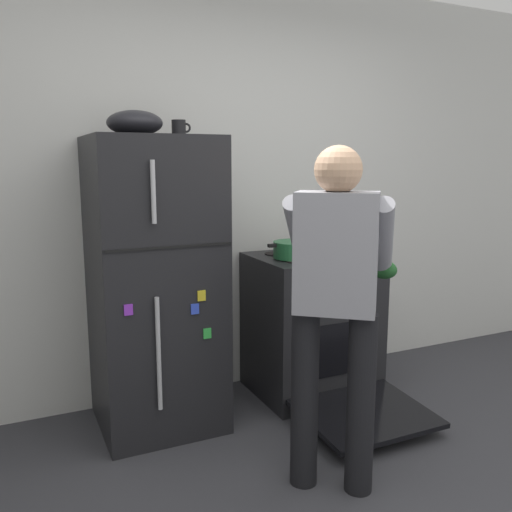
% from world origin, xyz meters
% --- Properties ---
extents(kitchen_wall_back, '(6.00, 0.10, 2.70)m').
position_xyz_m(kitchen_wall_back, '(0.00, 1.95, 1.35)').
color(kitchen_wall_back, silver).
rests_on(kitchen_wall_back, ground).
extents(refrigerator, '(0.68, 0.72, 1.67)m').
position_xyz_m(refrigerator, '(-0.53, 1.57, 0.83)').
color(refrigerator, black).
rests_on(refrigerator, ground).
extents(stove_range, '(0.76, 1.23, 0.93)m').
position_xyz_m(stove_range, '(0.52, 1.55, 0.45)').
color(stove_range, black).
rests_on(stove_range, ground).
extents(person_cook, '(0.69, 0.74, 1.60)m').
position_xyz_m(person_cook, '(0.06, 0.60, 0.96)').
color(person_cook, black).
rests_on(person_cook, ground).
extents(red_pot, '(0.37, 0.27, 0.10)m').
position_xyz_m(red_pot, '(0.36, 1.52, 0.98)').
color(red_pot, '#236638').
rests_on(red_pot, stove_range).
extents(coffee_mug, '(0.11, 0.08, 0.10)m').
position_xyz_m(coffee_mug, '(-0.35, 1.62, 1.71)').
color(coffee_mug, black).
rests_on(coffee_mug, refrigerator).
extents(pepper_mill, '(0.05, 0.05, 0.18)m').
position_xyz_m(pepper_mill, '(0.82, 1.77, 1.02)').
color(pepper_mill, brown).
rests_on(pepper_mill, stove_range).
extents(mixing_bowl, '(0.30, 0.30, 0.13)m').
position_xyz_m(mixing_bowl, '(-0.61, 1.57, 1.73)').
color(mixing_bowl, black).
rests_on(mixing_bowl, refrigerator).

